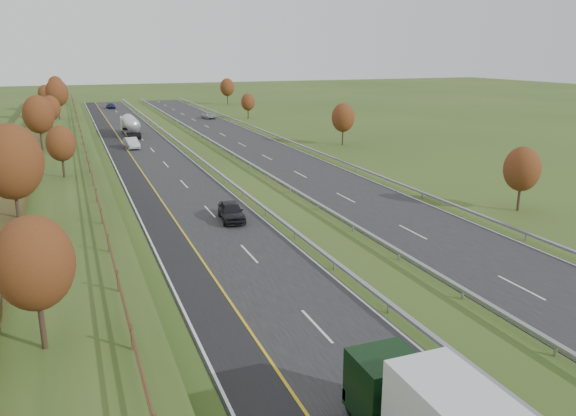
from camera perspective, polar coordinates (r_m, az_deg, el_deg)
name	(u,v)px	position (r m, az deg, el deg)	size (l,w,h in m)	color
ground	(224,167)	(72.65, -6.52, 4.19)	(400.00, 400.00, 0.00)	#324A1A
near_carriageway	(155,164)	(75.93, -13.36, 4.38)	(10.50, 200.00, 0.04)	black
far_carriageway	(273,156)	(79.83, -1.54, 5.33)	(10.50, 200.00, 0.04)	black
hard_shoulder	(126,166)	(75.52, -16.18, 4.13)	(3.00, 200.00, 0.04)	black
lane_markings	(203,161)	(76.93, -8.62, 4.79)	(26.75, 200.00, 0.01)	silver
embankment_left	(47,164)	(75.12, -23.27, 4.17)	(12.00, 200.00, 2.00)	#324A1A
hedge_left	(28,152)	(74.97, -24.92, 5.18)	(2.20, 180.00, 1.10)	#383716
fence_left	(85,148)	(74.40, -19.95, 5.76)	(0.12, 189.06, 1.20)	#422B19
median_barrier_near	(198,157)	(76.79, -9.17, 5.18)	(0.32, 200.00, 0.71)	#94969C
median_barrier_far	(234,154)	(78.00, -5.50, 5.47)	(0.32, 200.00, 0.71)	#94969C
outer_barrier_far	(311,149)	(81.85, 2.30, 6.01)	(0.32, 200.00, 0.71)	#94969C
trees_left	(45,123)	(71.00, -23.50, 7.95)	(6.64, 164.30, 7.66)	#2D2116
trees_far	(286,105)	(111.02, -0.21, 10.44)	(8.45, 118.60, 7.12)	#2D2116
road_tanker	(130,125)	(102.96, -15.73, 8.13)	(2.40, 11.22, 3.46)	silver
car_dark_near	(231,211)	(49.06, -5.78, -0.32)	(1.94, 4.82, 1.64)	black
car_silver_mid	(132,143)	(89.09, -15.61, 6.38)	(1.70, 4.88, 1.61)	silver
car_small_far	(111,106)	(153.90, -17.56, 9.86)	(1.86, 4.58, 1.33)	#121B39
car_oncoming	(208,115)	(126.21, -8.11, 9.30)	(2.22, 4.81, 1.34)	#B1B2B6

